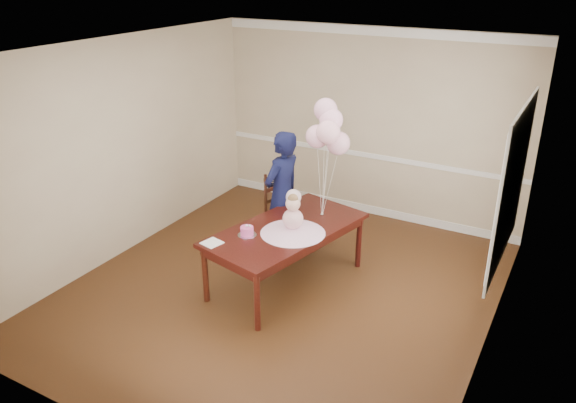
% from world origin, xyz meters
% --- Properties ---
extents(floor, '(4.50, 5.00, 0.00)m').
position_xyz_m(floor, '(0.00, 0.00, 0.00)').
color(floor, '#311A0C').
rests_on(floor, ground).
extents(ceiling, '(4.50, 5.00, 0.02)m').
position_xyz_m(ceiling, '(0.00, 0.00, 2.70)').
color(ceiling, silver).
rests_on(ceiling, wall_back).
extents(wall_back, '(4.50, 0.02, 2.70)m').
position_xyz_m(wall_back, '(0.00, 2.50, 1.35)').
color(wall_back, tan).
rests_on(wall_back, floor).
extents(wall_front, '(4.50, 0.02, 2.70)m').
position_xyz_m(wall_front, '(0.00, -2.50, 1.35)').
color(wall_front, tan).
rests_on(wall_front, floor).
extents(wall_left, '(0.02, 5.00, 2.70)m').
position_xyz_m(wall_left, '(-2.25, 0.00, 1.35)').
color(wall_left, tan).
rests_on(wall_left, floor).
extents(wall_right, '(0.02, 5.00, 2.70)m').
position_xyz_m(wall_right, '(2.25, 0.00, 1.35)').
color(wall_right, tan).
rests_on(wall_right, floor).
extents(chair_rail_trim, '(4.50, 0.02, 0.07)m').
position_xyz_m(chair_rail_trim, '(0.00, 2.49, 0.90)').
color(chair_rail_trim, white).
rests_on(chair_rail_trim, wall_back).
extents(crown_molding, '(4.50, 0.02, 0.12)m').
position_xyz_m(crown_molding, '(0.00, 2.49, 2.63)').
color(crown_molding, white).
rests_on(crown_molding, wall_back).
extents(baseboard_trim, '(4.50, 0.02, 0.12)m').
position_xyz_m(baseboard_trim, '(0.00, 2.49, 0.06)').
color(baseboard_trim, white).
rests_on(baseboard_trim, floor).
extents(window_frame, '(0.02, 1.66, 1.56)m').
position_xyz_m(window_frame, '(2.23, 0.50, 1.55)').
color(window_frame, silver).
rests_on(window_frame, wall_right).
extents(window_blinds, '(0.01, 1.50, 1.40)m').
position_xyz_m(window_blinds, '(2.21, 0.50, 1.55)').
color(window_blinds, white).
rests_on(window_blinds, wall_right).
extents(dining_table_top, '(1.36, 2.07, 0.05)m').
position_xyz_m(dining_table_top, '(-0.03, 0.16, 0.69)').
color(dining_table_top, black).
rests_on(dining_table_top, table_leg_fl).
extents(table_apron, '(1.25, 1.96, 0.10)m').
position_xyz_m(table_apron, '(-0.03, 0.16, 0.62)').
color(table_apron, black).
rests_on(table_apron, table_leg_fl).
extents(table_leg_fl, '(0.08, 0.08, 0.67)m').
position_xyz_m(table_leg_fl, '(-0.61, -0.60, 0.33)').
color(table_leg_fl, black).
rests_on(table_leg_fl, floor).
extents(table_leg_fr, '(0.08, 0.08, 0.67)m').
position_xyz_m(table_leg_fr, '(0.17, -0.78, 0.33)').
color(table_leg_fr, black).
rests_on(table_leg_fr, floor).
extents(table_leg_bl, '(0.08, 0.08, 0.67)m').
position_xyz_m(table_leg_bl, '(-0.22, 1.11, 0.33)').
color(table_leg_bl, black).
rests_on(table_leg_bl, floor).
extents(table_leg_br, '(0.08, 0.08, 0.67)m').
position_xyz_m(table_leg_br, '(0.56, 0.93, 0.33)').
color(table_leg_br, black).
rests_on(table_leg_br, floor).
extents(baby_skirt, '(0.87, 0.87, 0.10)m').
position_xyz_m(baby_skirt, '(0.10, 0.09, 0.76)').
color(baby_skirt, '#ECADD3').
rests_on(baby_skirt, dining_table_top).
extents(baby_torso, '(0.23, 0.23, 0.23)m').
position_xyz_m(baby_torso, '(0.10, 0.09, 0.89)').
color(baby_torso, '#EB94C3').
rests_on(baby_torso, baby_skirt).
extents(baby_head, '(0.16, 0.16, 0.16)m').
position_xyz_m(baby_head, '(0.10, 0.09, 1.07)').
color(baby_head, beige).
rests_on(baby_head, baby_torso).
extents(baby_hair, '(0.11, 0.11, 0.11)m').
position_xyz_m(baby_hair, '(0.10, 0.09, 1.13)').
color(baby_hair, brown).
rests_on(baby_hair, baby_head).
extents(cake_platter, '(0.25, 0.25, 0.01)m').
position_xyz_m(cake_platter, '(-0.31, -0.21, 0.72)').
color(cake_platter, '#B5B5B9').
rests_on(cake_platter, dining_table_top).
extents(birthday_cake, '(0.17, 0.17, 0.10)m').
position_xyz_m(birthday_cake, '(-0.31, -0.21, 0.77)').
color(birthday_cake, '#D74494').
rests_on(birthday_cake, cake_platter).
extents(cake_flower_a, '(0.03, 0.03, 0.03)m').
position_xyz_m(cake_flower_a, '(-0.31, -0.21, 0.83)').
color(cake_flower_a, white).
rests_on(cake_flower_a, birthday_cake).
extents(cake_flower_b, '(0.03, 0.03, 0.03)m').
position_xyz_m(cake_flower_b, '(-0.28, -0.20, 0.83)').
color(cake_flower_b, white).
rests_on(cake_flower_b, birthday_cake).
extents(rose_vase_near, '(0.11, 0.11, 0.15)m').
position_xyz_m(rose_vase_near, '(-0.10, 0.48, 0.79)').
color(rose_vase_near, silver).
rests_on(rose_vase_near, dining_table_top).
extents(roses_near, '(0.18, 0.18, 0.18)m').
position_xyz_m(roses_near, '(-0.10, 0.48, 0.96)').
color(roses_near, beige).
rests_on(roses_near, rose_vase_near).
extents(napkin, '(0.23, 0.23, 0.01)m').
position_xyz_m(napkin, '(-0.53, -0.55, 0.72)').
color(napkin, white).
rests_on(napkin, dining_table_top).
extents(balloon_weight, '(0.05, 0.05, 0.02)m').
position_xyz_m(balloon_weight, '(0.19, 0.65, 0.73)').
color(balloon_weight, silver).
rests_on(balloon_weight, dining_table_top).
extents(balloon_a, '(0.27, 0.27, 0.27)m').
position_xyz_m(balloon_a, '(0.09, 0.68, 1.67)').
color(balloon_a, '#FFB4D0').
rests_on(balloon_a, balloon_ribbon_a).
extents(balloon_b, '(0.27, 0.27, 0.27)m').
position_xyz_m(balloon_b, '(0.27, 0.59, 1.77)').
color(balloon_b, '#FFB4C9').
rests_on(balloon_b, balloon_ribbon_b).
extents(balloon_c, '(0.27, 0.27, 0.27)m').
position_xyz_m(balloon_c, '(0.23, 0.74, 1.86)').
color(balloon_c, '#FFB4D8').
rests_on(balloon_c, balloon_ribbon_c).
extents(balloon_d, '(0.27, 0.27, 0.27)m').
position_xyz_m(balloon_d, '(0.14, 0.78, 1.96)').
color(balloon_d, '#ECA7C8').
rests_on(balloon_d, balloon_ribbon_d).
extents(balloon_e, '(0.27, 0.27, 0.27)m').
position_xyz_m(balloon_e, '(0.34, 0.70, 1.62)').
color(balloon_e, '#E3A1B7').
rests_on(balloon_e, balloon_ribbon_e).
extents(balloon_ribbon_a, '(0.09, 0.02, 0.80)m').
position_xyz_m(balloon_ribbon_a, '(0.14, 0.66, 1.13)').
color(balloon_ribbon_a, white).
rests_on(balloon_ribbon_a, balloon_weight).
extents(balloon_ribbon_b, '(0.09, 0.07, 0.89)m').
position_xyz_m(balloon_ribbon_b, '(0.23, 0.62, 1.17)').
color(balloon_ribbon_b, silver).
rests_on(balloon_ribbon_b, balloon_weight).
extents(balloon_ribbon_c, '(0.04, 0.08, 0.99)m').
position_xyz_m(balloon_ribbon_c, '(0.21, 0.70, 1.22)').
color(balloon_ribbon_c, white).
rests_on(balloon_ribbon_c, balloon_weight).
extents(balloon_ribbon_d, '(0.06, 0.11, 1.08)m').
position_xyz_m(balloon_ribbon_d, '(0.16, 0.72, 1.27)').
color(balloon_ribbon_d, white).
rests_on(balloon_ribbon_d, balloon_weight).
extents(balloon_ribbon_e, '(0.15, 0.04, 0.74)m').
position_xyz_m(balloon_ribbon_e, '(0.26, 0.68, 1.10)').
color(balloon_ribbon_e, white).
rests_on(balloon_ribbon_e, balloon_weight).
extents(dining_chair_seat, '(0.52, 0.52, 0.05)m').
position_xyz_m(dining_chair_seat, '(-0.51, 1.02, 0.44)').
color(dining_chair_seat, '#361E0E').
rests_on(dining_chair_seat, chair_leg_fl).
extents(chair_leg_fl, '(0.05, 0.05, 0.42)m').
position_xyz_m(chair_leg_fl, '(-0.72, 0.89, 0.21)').
color(chair_leg_fl, black).
rests_on(chair_leg_fl, floor).
extents(chair_leg_fr, '(0.05, 0.05, 0.42)m').
position_xyz_m(chair_leg_fr, '(-0.39, 0.80, 0.21)').
color(chair_leg_fr, '#351B0E').
rests_on(chair_leg_fr, floor).
extents(chair_leg_bl, '(0.05, 0.05, 0.42)m').
position_xyz_m(chair_leg_bl, '(-0.63, 1.23, 0.21)').
color(chair_leg_bl, '#3C1810').
rests_on(chair_leg_bl, floor).
extents(chair_leg_br, '(0.05, 0.05, 0.42)m').
position_xyz_m(chair_leg_br, '(-0.29, 1.14, 0.21)').
color(chair_leg_br, '#3E1610').
rests_on(chair_leg_br, floor).
extents(chair_back_post_l, '(0.05, 0.05, 0.54)m').
position_xyz_m(chair_back_post_l, '(-0.74, 0.90, 0.72)').
color(chair_back_post_l, '#34170E').
rests_on(chair_back_post_l, dining_chair_seat).
extents(chair_back_post_r, '(0.05, 0.05, 0.54)m').
position_xyz_m(chair_back_post_r, '(-0.65, 1.23, 0.72)').
color(chair_back_post_r, '#34190E').
rests_on(chair_back_post_r, dining_chair_seat).
extents(chair_slat_low, '(0.13, 0.38, 0.05)m').
position_xyz_m(chair_slat_low, '(-0.69, 1.07, 0.60)').
color(chair_slat_low, '#321A0D').
rests_on(chair_slat_low, dining_chair_seat).
extents(chair_slat_mid, '(0.13, 0.38, 0.05)m').
position_xyz_m(chair_slat_mid, '(-0.69, 1.07, 0.75)').
color(chair_slat_mid, '#3B1710').
rests_on(chair_slat_mid, dining_chair_seat).
extents(chair_slat_top, '(0.13, 0.38, 0.05)m').
position_xyz_m(chair_slat_top, '(-0.69, 1.07, 0.91)').
color(chair_slat_top, '#341B0E').
rests_on(chair_slat_top, dining_chair_seat).
extents(woman, '(0.49, 0.65, 1.63)m').
position_xyz_m(woman, '(-0.43, 0.78, 0.81)').
color(woman, black).
rests_on(woman, floor).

